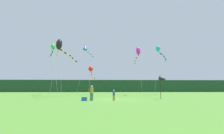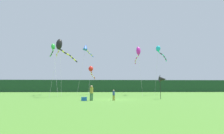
{
  "view_description": "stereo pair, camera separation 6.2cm",
  "coord_description": "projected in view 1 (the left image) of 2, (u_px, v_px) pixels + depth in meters",
  "views": [
    {
      "loc": [
        -1.23,
        -21.42,
        1.35
      ],
      "look_at": [
        0.0,
        6.0,
        4.75
      ],
      "focal_mm": 27.77,
      "sensor_mm": 36.0,
      "label": 1
    },
    {
      "loc": [
        -1.17,
        -21.42,
        1.35
      ],
      "look_at": [
        0.0,
        6.0,
        4.75
      ],
      "focal_mm": 27.77,
      "sensor_mm": 36.0,
      "label": 2
    }
  ],
  "objects": [
    {
      "name": "kite_green",
      "position": [
        53.0,
        48.0,
        32.98
      ],
      "size": [
        4.05,
        7.75,
        9.9
      ],
      "color": "#B2B2B2",
      "rests_on": "ground"
    },
    {
      "name": "kite_magenta",
      "position": [
        138.0,
        52.0,
        34.55
      ],
      "size": [
        0.91,
        8.88,
        9.7
      ],
      "color": "#B2B2B2",
      "rests_on": "ground"
    },
    {
      "name": "banner_flag_pole",
      "position": [
        163.0,
        79.0,
        22.22
      ],
      "size": [
        0.9,
        0.7,
        3.08
      ],
      "color": "black",
      "rests_on": "ground"
    },
    {
      "name": "kite_blue",
      "position": [
        86.0,
        48.0,
        38.15
      ],
      "size": [
        2.75,
        6.62,
        11.12
      ],
      "color": "#B2B2B2",
      "rests_on": "ground"
    },
    {
      "name": "cooler_box",
      "position": [
        84.0,
        99.0,
        18.95
      ],
      "size": [
        0.59,
        0.41,
        0.41
      ],
      "primitive_type": "cube",
      "color": "#1959B2",
      "rests_on": "ground"
    },
    {
      "name": "person_child",
      "position": [
        114.0,
        94.0,
        19.56
      ],
      "size": [
        0.26,
        0.26,
        1.2
      ],
      "color": "olive",
      "rests_on": "ground"
    },
    {
      "name": "person_adult",
      "position": [
        92.0,
        92.0,
        19.28
      ],
      "size": [
        0.37,
        0.37,
        1.68
      ],
      "color": "#3F724C",
      "rests_on": "ground"
    },
    {
      "name": "kite_black",
      "position": [
        61.0,
        46.0,
        27.51
      ],
      "size": [
        2.59,
        8.25,
        9.16
      ],
      "color": "#B2B2B2",
      "rests_on": "ground"
    },
    {
      "name": "kite_cyan",
      "position": [
        159.0,
        50.0,
        36.87
      ],
      "size": [
        5.38,
        7.76,
        10.36
      ],
      "color": "#B2B2B2",
      "rests_on": "ground"
    },
    {
      "name": "ground_plane",
      "position": [
        114.0,
        100.0,
        21.12
      ],
      "size": [
        120.0,
        120.0,
        0.0
      ],
      "primitive_type": "plane",
      "color": "#4C842D"
    },
    {
      "name": "distant_treeline",
      "position": [
        107.0,
        86.0,
        66.01
      ],
      "size": [
        108.0,
        3.92,
        4.48
      ],
      "primitive_type": "cube",
      "color": "#1E4228",
      "rests_on": "ground"
    },
    {
      "name": "kite_orange",
      "position": [
        59.0,
        45.0,
        37.04
      ],
      "size": [
        4.11,
        10.33,
        11.77
      ],
      "color": "#B2B2B2",
      "rests_on": "ground"
    },
    {
      "name": "kite_red",
      "position": [
        91.0,
        70.0,
        36.7
      ],
      "size": [
        1.13,
        9.58,
        6.13
      ],
      "color": "#B2B2B2",
      "rests_on": "ground"
    }
  ]
}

